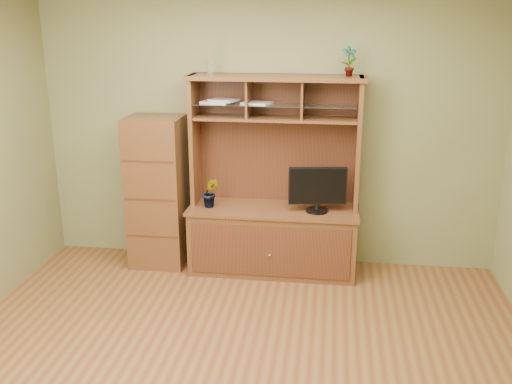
# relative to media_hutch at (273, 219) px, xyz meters

# --- Properties ---
(room) EXTENTS (4.54, 4.04, 2.74)m
(room) POSITION_rel_media_hutch_xyz_m (-0.09, -1.73, 0.83)
(room) COLOR brown
(room) RESTS_ON ground
(media_hutch) EXTENTS (1.66, 0.61, 1.90)m
(media_hutch) POSITION_rel_media_hutch_xyz_m (0.00, 0.00, 0.00)
(media_hutch) COLOR #492514
(media_hutch) RESTS_ON room
(monitor) EXTENTS (0.54, 0.21, 0.43)m
(monitor) POSITION_rel_media_hutch_xyz_m (0.42, -0.08, 0.36)
(monitor) COLOR black
(monitor) RESTS_ON media_hutch
(orchid_plant) EXTENTS (0.18, 0.15, 0.29)m
(orchid_plant) POSITION_rel_media_hutch_xyz_m (-0.60, -0.08, 0.27)
(orchid_plant) COLOR #265D20
(orchid_plant) RESTS_ON media_hutch
(top_plant) EXTENTS (0.17, 0.14, 0.27)m
(top_plant) POSITION_rel_media_hutch_xyz_m (0.66, 0.08, 1.51)
(top_plant) COLOR #275E20
(top_plant) RESTS_ON media_hutch
(reed_diffuser) EXTENTS (0.06, 0.06, 0.30)m
(reed_diffuser) POSITION_rel_media_hutch_xyz_m (-0.61, 0.08, 1.50)
(reed_diffuser) COLOR silver
(reed_diffuser) RESTS_ON media_hutch
(magazines) EXTENTS (0.69, 0.27, 0.04)m
(magazines) POSITION_rel_media_hutch_xyz_m (-0.41, 0.08, 1.13)
(magazines) COLOR silver
(magazines) RESTS_ON media_hutch
(side_cabinet) EXTENTS (0.54, 0.49, 1.50)m
(side_cabinet) POSITION_rel_media_hutch_xyz_m (-1.16, 0.01, 0.23)
(side_cabinet) COLOR #492514
(side_cabinet) RESTS_ON room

